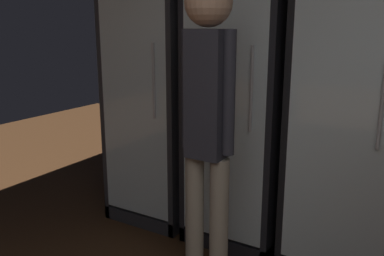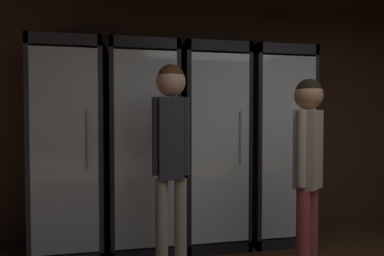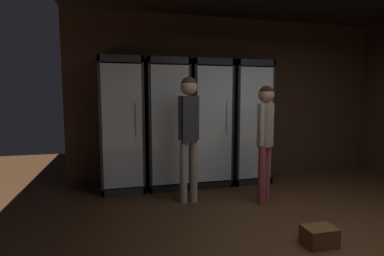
{
  "view_description": "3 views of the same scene",
  "coord_description": "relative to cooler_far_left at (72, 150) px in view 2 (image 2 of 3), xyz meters",
  "views": [
    {
      "loc": [
        -0.29,
        0.15,
        1.47
      ],
      "look_at": [
        -1.65,
        2.4,
        0.82
      ],
      "focal_mm": 38.88,
      "sensor_mm": 36.0,
      "label": 1
    },
    {
      "loc": [
        -1.57,
        -0.58,
        1.3
      ],
      "look_at": [
        -0.96,
        2.6,
        1.2
      ],
      "focal_mm": 30.55,
      "sensor_mm": 36.0,
      "label": 2
    },
    {
      "loc": [
        -2.17,
        -1.93,
        1.46
      ],
      "look_at": [
        -1.1,
        2.34,
        0.98
      ],
      "focal_mm": 27.57,
      "sensor_mm": 36.0,
      "label": 3
    }
  ],
  "objects": [
    {
      "name": "cooler_left",
      "position": [
        0.7,
        0.0,
        0.01
      ],
      "size": [
        0.64,
        0.63,
        2.03
      ],
      "color": "black",
      "rests_on": "ground"
    },
    {
      "name": "cooler_right",
      "position": [
        2.09,
        0.0,
        0.0
      ],
      "size": [
        0.64,
        0.63,
        2.03
      ],
      "color": "black",
      "rests_on": "ground"
    },
    {
      "name": "wall_back",
      "position": [
        2.12,
        0.31,
        0.41
      ],
      "size": [
        6.0,
        0.06,
        2.8
      ],
      "primitive_type": "cube",
      "color": "#382619",
      "rests_on": "ground"
    },
    {
      "name": "cooler_center",
      "position": [
        1.39,
        0.0,
        0.0
      ],
      "size": [
        0.64,
        0.63,
        2.03
      ],
      "color": "black",
      "rests_on": "ground"
    },
    {
      "name": "shopper_far",
      "position": [
        0.86,
        -0.83,
        0.11
      ],
      "size": [
        0.29,
        0.23,
        1.71
      ],
      "color": "gray",
      "rests_on": "ground"
    },
    {
      "name": "cooler_far_left",
      "position": [
        0.0,
        0.0,
        0.0
      ],
      "size": [
        0.64,
        0.63,
        2.03
      ],
      "color": "#2B2B30",
      "rests_on": "ground"
    },
    {
      "name": "shopper_near",
      "position": [
        1.86,
        -1.08,
        -0.0
      ],
      "size": [
        0.26,
        0.25,
        1.59
      ],
      "color": "brown",
      "rests_on": "ground"
    }
  ]
}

